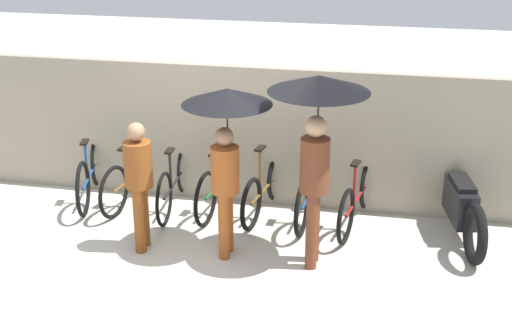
{
  "coord_description": "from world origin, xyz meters",
  "views": [
    {
      "loc": [
        2.16,
        -6.8,
        4.04
      ],
      "look_at": [
        0.62,
        0.83,
        1.0
      ],
      "focal_mm": 50.0,
      "sensor_mm": 36.0,
      "label": 1
    }
  ],
  "objects_px": {
    "parked_bicycle_6": "(357,197)",
    "pedestrian_trailing": "(317,116)",
    "parked_bicycle_3": "(220,183)",
    "parked_bicycle_2": "(175,181)",
    "parked_bicycle_5": "(310,192)",
    "motorcycle": "(460,204)",
    "pedestrian_leading": "(139,177)",
    "parked_bicycle_1": "(133,177)",
    "parked_bicycle_0": "(90,173)",
    "pedestrian_center": "(226,126)",
    "parked_bicycle_4": "(265,188)"
  },
  "relations": [
    {
      "from": "parked_bicycle_6",
      "to": "pedestrian_center",
      "type": "xyz_separation_m",
      "value": [
        -1.43,
        -1.01,
        1.19
      ]
    },
    {
      "from": "parked_bicycle_5",
      "to": "pedestrian_leading",
      "type": "relative_size",
      "value": 1.08
    },
    {
      "from": "parked_bicycle_2",
      "to": "parked_bicycle_4",
      "type": "height_order",
      "value": "parked_bicycle_2"
    },
    {
      "from": "pedestrian_leading",
      "to": "parked_bicycle_6",
      "type": "bearing_deg",
      "value": 21.0
    },
    {
      "from": "parked_bicycle_0",
      "to": "motorcycle",
      "type": "bearing_deg",
      "value": -104.33
    },
    {
      "from": "parked_bicycle_0",
      "to": "parked_bicycle_5",
      "type": "bearing_deg",
      "value": -103.5
    },
    {
      "from": "pedestrian_trailing",
      "to": "parked_bicycle_4",
      "type": "bearing_deg",
      "value": 125.93
    },
    {
      "from": "parked_bicycle_0",
      "to": "parked_bicycle_1",
      "type": "xyz_separation_m",
      "value": [
        0.6,
        0.01,
        -0.02
      ]
    },
    {
      "from": "parked_bicycle_4",
      "to": "pedestrian_leading",
      "type": "bearing_deg",
      "value": 143.8
    },
    {
      "from": "parked_bicycle_1",
      "to": "parked_bicycle_6",
      "type": "xyz_separation_m",
      "value": [
        2.99,
        -0.07,
        -0.0
      ]
    },
    {
      "from": "pedestrian_trailing",
      "to": "parked_bicycle_3",
      "type": "bearing_deg",
      "value": 141.82
    },
    {
      "from": "parked_bicycle_0",
      "to": "parked_bicycle_4",
      "type": "distance_m",
      "value": 2.4
    },
    {
      "from": "parked_bicycle_5",
      "to": "motorcycle",
      "type": "distance_m",
      "value": 1.84
    },
    {
      "from": "parked_bicycle_5",
      "to": "motorcycle",
      "type": "xyz_separation_m",
      "value": [
        1.84,
        -0.08,
        0.03
      ]
    },
    {
      "from": "parked_bicycle_2",
      "to": "motorcycle",
      "type": "relative_size",
      "value": 0.84
    },
    {
      "from": "parked_bicycle_0",
      "to": "pedestrian_trailing",
      "type": "distance_m",
      "value": 3.62
    },
    {
      "from": "parked_bicycle_3",
      "to": "pedestrian_center",
      "type": "bearing_deg",
      "value": -154.8
    },
    {
      "from": "parked_bicycle_2",
      "to": "pedestrian_trailing",
      "type": "bearing_deg",
      "value": -121.65
    },
    {
      "from": "parked_bicycle_2",
      "to": "motorcycle",
      "type": "xyz_separation_m",
      "value": [
        3.64,
        -0.07,
        0.03
      ]
    },
    {
      "from": "parked_bicycle_1",
      "to": "pedestrian_trailing",
      "type": "bearing_deg",
      "value": -104.4
    },
    {
      "from": "parked_bicycle_1",
      "to": "motorcycle",
      "type": "xyz_separation_m",
      "value": [
        4.23,
        -0.1,
        0.03
      ]
    },
    {
      "from": "parked_bicycle_0",
      "to": "pedestrian_trailing",
      "type": "xyz_separation_m",
      "value": [
        3.17,
        -1.1,
        1.35
      ]
    },
    {
      "from": "pedestrian_center",
      "to": "pedestrian_trailing",
      "type": "distance_m",
      "value": 1.02
    },
    {
      "from": "parked_bicycle_0",
      "to": "pedestrian_center",
      "type": "relative_size",
      "value": 0.87
    },
    {
      "from": "parked_bicycle_5",
      "to": "pedestrian_center",
      "type": "bearing_deg",
      "value": 146.32
    },
    {
      "from": "parked_bicycle_5",
      "to": "parked_bicycle_6",
      "type": "bearing_deg",
      "value": -89.58
    },
    {
      "from": "pedestrian_center",
      "to": "parked_bicycle_2",
      "type": "bearing_deg",
      "value": 133.22
    },
    {
      "from": "parked_bicycle_0",
      "to": "parked_bicycle_6",
      "type": "bearing_deg",
      "value": -104.11
    },
    {
      "from": "parked_bicycle_6",
      "to": "pedestrian_trailing",
      "type": "height_order",
      "value": "pedestrian_trailing"
    },
    {
      "from": "parked_bicycle_1",
      "to": "parked_bicycle_2",
      "type": "distance_m",
      "value": 0.6
    },
    {
      "from": "parked_bicycle_6",
      "to": "pedestrian_leading",
      "type": "height_order",
      "value": "pedestrian_leading"
    },
    {
      "from": "parked_bicycle_2",
      "to": "pedestrian_trailing",
      "type": "xyz_separation_m",
      "value": [
        1.97,
        -1.07,
        1.37
      ]
    },
    {
      "from": "parked_bicycle_2",
      "to": "pedestrian_center",
      "type": "xyz_separation_m",
      "value": [
        0.97,
        -1.05,
        1.18
      ]
    },
    {
      "from": "pedestrian_leading",
      "to": "pedestrian_trailing",
      "type": "distance_m",
      "value": 2.17
    },
    {
      "from": "parked_bicycle_0",
      "to": "pedestrian_trailing",
      "type": "relative_size",
      "value": 0.79
    },
    {
      "from": "parked_bicycle_3",
      "to": "parked_bicycle_1",
      "type": "bearing_deg",
      "value": 97.62
    },
    {
      "from": "parked_bicycle_5",
      "to": "pedestrian_leading",
      "type": "xyz_separation_m",
      "value": [
        -1.83,
        -1.19,
        0.53
      ]
    },
    {
      "from": "motorcycle",
      "to": "parked_bicycle_4",
      "type": "bearing_deg",
      "value": 77.04
    },
    {
      "from": "pedestrian_trailing",
      "to": "motorcycle",
      "type": "relative_size",
      "value": 1.03
    },
    {
      "from": "parked_bicycle_2",
      "to": "pedestrian_trailing",
      "type": "distance_m",
      "value": 2.63
    },
    {
      "from": "parked_bicycle_4",
      "to": "pedestrian_trailing",
      "type": "xyz_separation_m",
      "value": [
        0.78,
        -1.11,
        1.38
      ]
    },
    {
      "from": "parked_bicycle_5",
      "to": "parked_bicycle_6",
      "type": "relative_size",
      "value": 0.96
    },
    {
      "from": "parked_bicycle_2",
      "to": "pedestrian_leading",
      "type": "xyz_separation_m",
      "value": [
        -0.03,
        -1.19,
        0.54
      ]
    },
    {
      "from": "parked_bicycle_2",
      "to": "parked_bicycle_6",
      "type": "relative_size",
      "value": 0.99
    },
    {
      "from": "parked_bicycle_2",
      "to": "parked_bicycle_6",
      "type": "bearing_deg",
      "value": -94.01
    },
    {
      "from": "parked_bicycle_2",
      "to": "parked_bicycle_5",
      "type": "distance_m",
      "value": 1.8
    },
    {
      "from": "parked_bicycle_5",
      "to": "motorcycle",
      "type": "bearing_deg",
      "value": -88.1
    },
    {
      "from": "pedestrian_leading",
      "to": "pedestrian_center",
      "type": "distance_m",
      "value": 1.2
    },
    {
      "from": "parked_bicycle_3",
      "to": "pedestrian_trailing",
      "type": "height_order",
      "value": "pedestrian_trailing"
    },
    {
      "from": "parked_bicycle_4",
      "to": "motorcycle",
      "type": "relative_size",
      "value": 0.78
    }
  ]
}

